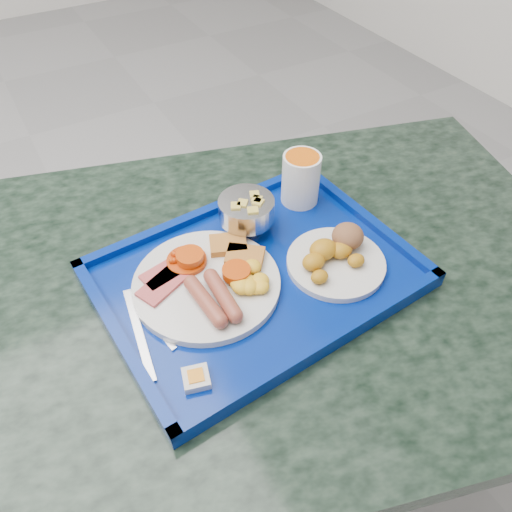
{
  "coord_description": "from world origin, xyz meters",
  "views": [
    {
      "loc": [
        0.57,
        -1.13,
        1.37
      ],
      "look_at": [
        0.85,
        -0.65,
        0.8
      ],
      "focal_mm": 35.0,
      "sensor_mm": 36.0,
      "label": 1
    }
  ],
  "objects": [
    {
      "name": "spoon",
      "position": [
        0.67,
        -0.61,
        0.76
      ],
      "size": [
        0.04,
        0.15,
        0.01
      ],
      "rotation": [
        0.0,
        0.0,
        0.16
      ],
      "color": "#B0B0B2",
      "rests_on": "tray"
    },
    {
      "name": "fruit_bowl",
      "position": [
        0.89,
        -0.54,
        0.8
      ],
      "size": [
        0.1,
        0.1,
        0.07
      ],
      "color": "#B0B0B2",
      "rests_on": "tray"
    },
    {
      "name": "jam_packet",
      "position": [
        0.67,
        -0.78,
        0.76
      ],
      "size": [
        0.04,
        0.04,
        0.01
      ],
      "rotation": [
        0.0,
        0.0,
        -0.27
      ],
      "color": "silver",
      "rests_on": "tray"
    },
    {
      "name": "table",
      "position": [
        0.85,
        -0.64,
        0.55
      ],
      "size": [
        1.35,
        1.08,
        0.74
      ],
      "rotation": [
        0.0,
        0.0,
        -0.28
      ],
      "color": "gray",
      "rests_on": "floor"
    },
    {
      "name": "main_plate",
      "position": [
        0.77,
        -0.63,
        0.77
      ],
      "size": [
        0.24,
        0.24,
        0.04
      ],
      "rotation": [
        0.0,
        0.0,
        -0.09
      ],
      "color": "silver",
      "rests_on": "tray"
    },
    {
      "name": "knife",
      "position": [
        0.63,
        -0.67,
        0.76
      ],
      "size": [
        0.04,
        0.18,
        0.0
      ],
      "primitive_type": "cube",
      "rotation": [
        0.0,
        0.0,
        -0.14
      ],
      "color": "#B0B0B2",
      "rests_on": "tray"
    },
    {
      "name": "tray",
      "position": [
        0.85,
        -0.65,
        0.75
      ],
      "size": [
        0.53,
        0.4,
        0.03
      ],
      "rotation": [
        0.0,
        0.0,
        0.07
      ],
      "color": "navy",
      "rests_on": "table"
    },
    {
      "name": "juice_cup",
      "position": [
        1.01,
        -0.52,
        0.81
      ],
      "size": [
        0.07,
        0.07,
        0.1
      ],
      "color": "white",
      "rests_on": "tray"
    },
    {
      "name": "bread_plate",
      "position": [
        0.98,
        -0.69,
        0.77
      ],
      "size": [
        0.17,
        0.17,
        0.05
      ],
      "rotation": [
        0.0,
        0.0,
        0.29
      ],
      "color": "silver",
      "rests_on": "tray"
    }
  ]
}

